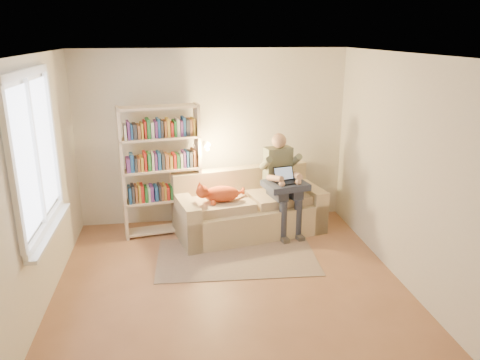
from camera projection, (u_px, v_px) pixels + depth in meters
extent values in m
plane|color=#8F5E41|center=(233.00, 293.00, 5.27)|extent=(4.50, 4.50, 0.00)
cube|color=white|center=(231.00, 55.00, 4.49)|extent=(4.00, 4.50, 0.02)
cube|color=silver|center=(31.00, 193.00, 4.60)|extent=(0.02, 4.50, 2.60)
cube|color=silver|center=(412.00, 176.00, 5.16)|extent=(0.02, 4.50, 2.60)
cube|color=silver|center=(213.00, 138.00, 7.00)|extent=(4.00, 0.02, 2.60)
cube|color=silver|center=(281.00, 301.00, 2.76)|extent=(4.00, 0.02, 2.60)
plane|color=white|center=(35.00, 153.00, 4.69)|extent=(0.00, 1.50, 1.50)
cube|color=white|center=(25.00, 73.00, 4.45)|extent=(0.05, 1.50, 0.08)
cube|color=white|center=(46.00, 226.00, 4.93)|extent=(0.05, 1.50, 0.08)
cube|color=white|center=(36.00, 153.00, 4.69)|extent=(0.04, 0.05, 1.50)
cube|color=white|center=(50.00, 230.00, 4.95)|extent=(0.12, 1.52, 0.04)
cube|color=#CDB891|center=(249.00, 218.00, 6.83)|extent=(2.24, 1.35, 0.44)
cube|color=#CDB891|center=(241.00, 182.00, 7.02)|extent=(2.09, 0.64, 0.45)
cube|color=#CDB891|center=(186.00, 221.00, 6.49)|extent=(0.40, 0.96, 0.63)
cube|color=#CDB891|center=(307.00, 204.00, 7.11)|extent=(0.40, 0.96, 0.63)
cube|color=#C4AD8F|center=(220.00, 205.00, 6.54)|extent=(1.00, 0.80, 0.13)
cube|color=#C4AD8F|center=(281.00, 197.00, 6.86)|extent=(1.00, 0.80, 0.13)
cube|color=slate|center=(278.00, 165.00, 6.78)|extent=(0.42, 0.29, 0.53)
sphere|color=tan|center=(279.00, 141.00, 6.65)|extent=(0.21, 0.21, 0.21)
cube|color=#2F3343|center=(277.00, 192.00, 6.61)|extent=(0.24, 0.46, 0.16)
cube|color=#2F3343|center=(292.00, 190.00, 6.69)|extent=(0.24, 0.46, 0.16)
cylinder|color=#2F3343|center=(283.00, 221.00, 6.53)|extent=(0.11, 0.11, 0.58)
cylinder|color=#2F3343|center=(298.00, 219.00, 6.61)|extent=(0.11, 0.11, 0.58)
ellipsoid|color=orange|center=(220.00, 194.00, 6.46)|extent=(0.54, 0.36, 0.22)
sphere|color=orange|center=(201.00, 192.00, 6.31)|extent=(0.17, 0.17, 0.17)
cylinder|color=orange|center=(237.00, 194.00, 6.61)|extent=(0.25, 0.10, 0.07)
cube|color=#293048|center=(284.00, 185.00, 6.60)|extent=(0.66, 0.58, 0.09)
cube|color=black|center=(286.00, 182.00, 6.55)|extent=(0.33, 0.27, 0.02)
cube|color=black|center=(283.00, 173.00, 6.62)|extent=(0.31, 0.15, 0.19)
plane|color=#8CA5CC|center=(283.00, 173.00, 6.62)|extent=(0.29, 0.16, 0.25)
cube|color=beige|center=(122.00, 174.00, 6.45)|extent=(0.09, 0.29, 1.87)
cube|color=beige|center=(198.00, 168.00, 6.77)|extent=(0.09, 0.29, 1.87)
cube|color=beige|center=(164.00, 229.00, 6.88)|extent=(1.14, 0.47, 0.03)
cube|color=beige|center=(163.00, 200.00, 6.74)|extent=(1.14, 0.47, 0.03)
cube|color=beige|center=(161.00, 169.00, 6.60)|extent=(1.14, 0.47, 0.03)
cube|color=beige|center=(159.00, 138.00, 6.46)|extent=(1.14, 0.47, 0.03)
cube|color=beige|center=(158.00, 107.00, 6.34)|extent=(1.14, 0.47, 0.03)
cube|color=#995933|center=(162.00, 191.00, 6.70)|extent=(0.98, 0.38, 0.22)
cube|color=gold|center=(161.00, 161.00, 6.56)|extent=(0.98, 0.38, 0.22)
cube|color=#B2261E|center=(159.00, 129.00, 6.43)|extent=(0.98, 0.38, 0.22)
cylinder|color=silver|center=(193.00, 164.00, 6.73)|extent=(0.10, 0.10, 0.04)
cone|color=silver|center=(205.00, 146.00, 6.58)|extent=(0.14, 0.17, 0.16)
cube|color=gray|center=(237.00, 257.00, 6.12)|extent=(2.12, 1.32, 0.01)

